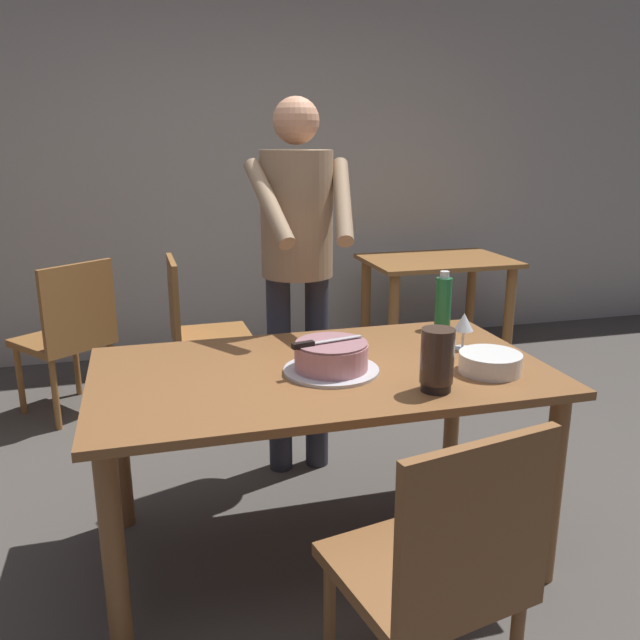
% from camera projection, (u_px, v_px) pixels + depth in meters
% --- Properties ---
extents(ground_plane, '(14.00, 14.00, 0.00)m').
position_uv_depth(ground_plane, '(321.00, 548.00, 2.55)').
color(ground_plane, '#4C4742').
extents(back_wall, '(10.00, 0.12, 2.70)m').
position_uv_depth(back_wall, '(222.00, 167.00, 4.65)').
color(back_wall, '#BCB7AD').
rests_on(back_wall, ground_plane).
extents(main_dining_table, '(1.62, 0.92, 0.75)m').
position_uv_depth(main_dining_table, '(321.00, 395.00, 2.37)').
color(main_dining_table, brown).
rests_on(main_dining_table, ground_plane).
extents(cake_on_platter, '(0.34, 0.34, 0.11)m').
position_uv_depth(cake_on_platter, '(331.00, 358.00, 2.29)').
color(cake_on_platter, silver).
rests_on(cake_on_platter, main_dining_table).
extents(cake_knife, '(0.27, 0.08, 0.02)m').
position_uv_depth(cake_knife, '(313.00, 343.00, 2.24)').
color(cake_knife, silver).
rests_on(cake_knife, cake_on_platter).
extents(plate_stack, '(0.22, 0.22, 0.07)m').
position_uv_depth(plate_stack, '(490.00, 363.00, 2.30)').
color(plate_stack, white).
rests_on(plate_stack, main_dining_table).
extents(wine_glass_near, '(0.08, 0.08, 0.14)m').
position_uv_depth(wine_glass_near, '(464.00, 323.00, 2.53)').
color(wine_glass_near, silver).
rests_on(wine_glass_near, main_dining_table).
extents(water_bottle, '(0.07, 0.07, 0.25)m').
position_uv_depth(water_bottle, '(443.00, 302.00, 2.82)').
color(water_bottle, '#1E6B38').
rests_on(water_bottle, main_dining_table).
extents(hurricane_lamp, '(0.11, 0.11, 0.21)m').
position_uv_depth(hurricane_lamp, '(437.00, 359.00, 2.11)').
color(hurricane_lamp, black).
rests_on(hurricane_lamp, main_dining_table).
extents(person_cutting_cake, '(0.47, 0.55, 1.72)m').
position_uv_depth(person_cutting_cake, '(298.00, 248.00, 2.90)').
color(person_cutting_cake, '#2D2D38').
rests_on(person_cutting_cake, ground_plane).
extents(chair_near_side, '(0.52, 0.52, 0.90)m').
position_uv_depth(chair_near_side, '(440.00, 568.00, 1.66)').
color(chair_near_side, brown).
rests_on(chair_near_side, ground_plane).
extents(background_table, '(1.00, 0.70, 0.74)m').
position_uv_depth(background_table, '(436.00, 281.00, 4.57)').
color(background_table, '#9E6633').
rests_on(background_table, ground_plane).
extents(background_chair_0, '(0.45, 0.45, 0.90)m').
position_uv_depth(background_chair_0, '(198.00, 328.00, 3.76)').
color(background_chair_0, '#9E6633').
rests_on(background_chair_0, ground_plane).
extents(background_chair_1, '(0.62, 0.62, 0.90)m').
position_uv_depth(background_chair_1, '(69.00, 333.00, 3.66)').
color(background_chair_1, '#9E6633').
rests_on(background_chair_1, ground_plane).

